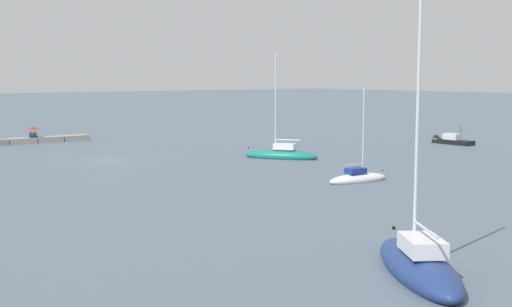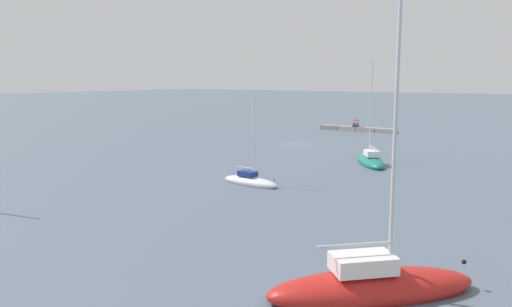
# 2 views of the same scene
# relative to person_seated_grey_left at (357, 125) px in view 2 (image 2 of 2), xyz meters

# --- Properties ---
(ground_plane) EXTENTS (500.00, 500.00, 0.00)m
(ground_plane) POSITION_rel_person_seated_grey_left_xyz_m (-0.01, 20.32, -0.94)
(ground_plane) COLOR slate
(seawall_pier) EXTENTS (13.02, 1.74, 0.69)m
(seawall_pier) POSITION_rel_person_seated_grey_left_xyz_m (-0.01, -0.00, -0.60)
(seawall_pier) COLOR gray
(seawall_pier) RESTS_ON ground_plane
(person_seated_grey_left) EXTENTS (0.43, 0.63, 0.73)m
(person_seated_grey_left) POSITION_rel_person_seated_grey_left_xyz_m (0.00, 0.00, 0.00)
(person_seated_grey_left) COLOR #1E2333
(person_seated_grey_left) RESTS_ON seawall_pier
(person_seated_blue_right) EXTENTS (0.43, 0.63, 0.73)m
(person_seated_blue_right) POSITION_rel_person_seated_grey_left_xyz_m (0.56, 0.15, 0.00)
(person_seated_blue_right) COLOR #1E2333
(person_seated_blue_right) RESTS_ON seawall_pier
(umbrella_open_red) EXTENTS (1.50, 1.50, 1.32)m
(umbrella_open_red) POSITION_rel_person_seated_grey_left_xyz_m (0.27, 0.05, 0.88)
(umbrella_open_red) COLOR black
(umbrella_open_red) RESTS_ON seawall_pier
(sailboat_teal_near) EXTENTS (5.92, 7.24, 10.66)m
(sailboat_teal_near) POSITION_rel_person_seated_grey_left_xyz_m (-14.14, 29.40, -0.57)
(sailboat_teal_near) COLOR #197266
(sailboat_teal_near) RESTS_ON ground_plane
(sailboat_red_far) EXTENTS (7.84, 7.99, 13.18)m
(sailboat_red_far) POSITION_rel_person_seated_grey_left_xyz_m (-25.92, 58.56, -0.50)
(sailboat_red_far) COLOR red
(sailboat_red_far) RESTS_ON ground_plane
(sailboat_white_outer) EXTENTS (5.52, 2.01, 7.49)m
(sailboat_white_outer) POSITION_rel_person_seated_grey_left_xyz_m (-9.70, 44.17, -0.67)
(sailboat_white_outer) COLOR silver
(sailboat_white_outer) RESTS_ON ground_plane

